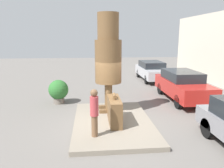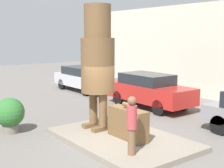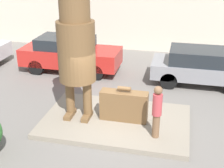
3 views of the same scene
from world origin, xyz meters
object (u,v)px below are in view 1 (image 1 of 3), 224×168
giant_suitcase (114,111)px  statue_figure (108,55)px  planter_pot (59,91)px  tourist (94,111)px  parked_car_red (182,85)px  parked_car_silver (152,70)px

giant_suitcase → statue_figure: bearing=-175.5°
statue_figure → giant_suitcase: bearing=4.5°
statue_figure → planter_pot: bearing=-127.2°
statue_figure → giant_suitcase: statue_figure is taller
giant_suitcase → tourist: (1.16, -0.83, 0.42)m
statue_figure → tourist: statue_figure is taller
giant_suitcase → tourist: size_ratio=0.93×
tourist → parked_car_red: size_ratio=0.36×
parked_car_red → planter_pot: (-0.00, -7.02, -0.17)m
statue_figure → planter_pot: 3.84m
tourist → statue_figure: bearing=165.3°
parked_car_red → planter_pot: size_ratio=3.58×
planter_pot → giant_suitcase: bearing=37.6°
planter_pot → parked_car_silver: bearing=130.8°
tourist → parked_car_red: (-4.66, 5.15, -0.21)m
giant_suitcase → parked_car_silver: size_ratio=0.33×
parked_car_silver → tourist: bearing=-25.4°
giant_suitcase → parked_car_silver: (-9.46, 4.22, 0.16)m
tourist → parked_car_red: 6.95m
tourist → giant_suitcase: bearing=144.4°
giant_suitcase → parked_car_red: size_ratio=0.34×
statue_figure → parked_car_red: 5.21m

